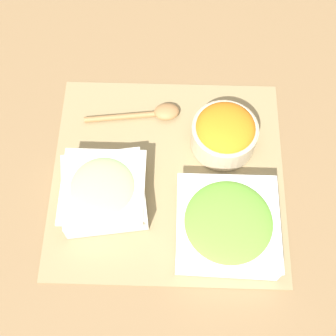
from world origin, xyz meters
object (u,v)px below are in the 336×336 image
(carrot_bowl, at_px, (225,132))
(wooden_spoon, at_px, (152,113))
(lettuce_bowl, at_px, (228,224))
(cucumber_bowl, at_px, (104,191))

(carrot_bowl, relative_size, wooden_spoon, 0.65)
(wooden_spoon, bearing_deg, carrot_bowl, -22.60)
(carrot_bowl, bearing_deg, lettuce_bowl, -89.23)
(carrot_bowl, height_order, cucumber_bowl, carrot_bowl)
(cucumber_bowl, height_order, lettuce_bowl, cucumber_bowl)
(carrot_bowl, bearing_deg, cucumber_bowl, -151.16)
(carrot_bowl, xyz_separation_m, lettuce_bowl, (0.00, -0.18, -0.01))
(lettuce_bowl, bearing_deg, carrot_bowl, 90.77)
(cucumber_bowl, relative_size, wooden_spoon, 0.86)
(wooden_spoon, bearing_deg, lettuce_bowl, -58.81)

